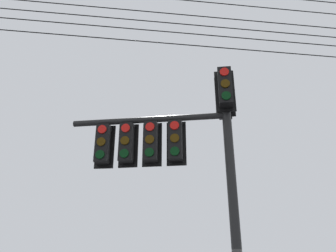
% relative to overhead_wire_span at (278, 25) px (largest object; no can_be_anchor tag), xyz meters
% --- Properties ---
extents(signal_mast_assembly, '(3.70, 1.62, 6.39)m').
position_rel_overhead_wire_span_xyz_m(signal_mast_assembly, '(-2.29, -1.08, -3.38)').
color(signal_mast_assembly, black).
rests_on(signal_mast_assembly, ground).
extents(overhead_wire_span, '(29.21, 17.49, 2.54)m').
position_rel_overhead_wire_span_xyz_m(overhead_wire_span, '(0.00, 0.00, 0.00)').
color(overhead_wire_span, black).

